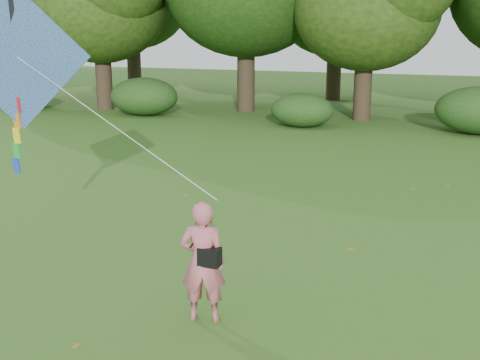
% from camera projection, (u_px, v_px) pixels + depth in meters
% --- Properties ---
extents(ground, '(100.00, 100.00, 0.00)m').
position_uv_depth(ground, '(252.00, 319.00, 8.61)').
color(ground, '#265114').
rests_on(ground, ground).
extents(man_kite_flyer, '(0.74, 0.59, 1.76)m').
position_uv_depth(man_kite_flyer, '(203.00, 262.00, 8.39)').
color(man_kite_flyer, '#C35B6B').
rests_on(man_kite_flyer, ground).
extents(crossbody_bag, '(0.43, 0.20, 0.70)m').
position_uv_depth(crossbody_bag, '(209.00, 256.00, 8.29)').
color(crossbody_bag, black).
rests_on(crossbody_bag, ground).
extents(flying_kite, '(4.97, 1.26, 3.15)m').
position_uv_depth(flying_kite, '(17.00, 60.00, 9.68)').
color(flying_kite, '#24669E').
rests_on(flying_kite, ground).
extents(shrub_band, '(39.15, 3.22, 1.88)m').
position_uv_depth(shrub_band, '(383.00, 109.00, 24.58)').
color(shrub_band, '#264919').
rests_on(shrub_band, ground).
extents(fallen_leaves, '(8.82, 12.98, 0.01)m').
position_uv_depth(fallen_leaves, '(311.00, 266.00, 10.53)').
color(fallen_leaves, olive).
rests_on(fallen_leaves, ground).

